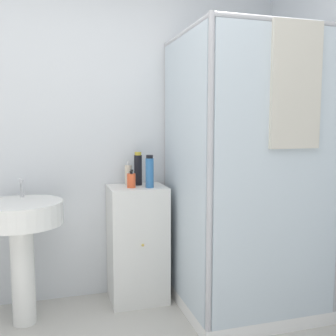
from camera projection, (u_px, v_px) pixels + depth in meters
The scene contains 8 objects.
wall_back at pixel (71, 137), 2.98m from camera, with size 6.40×0.06×2.50m, color silver.
shower_enclosure at pixel (241, 239), 2.82m from camera, with size 0.95×0.98×1.98m.
vanity_cabinet at pixel (137, 244), 3.00m from camera, with size 0.42×0.38×0.88m.
sink at pixel (21, 230), 2.61m from camera, with size 0.55×0.55×0.97m.
soap_dispenser at pixel (131, 180), 2.88m from camera, with size 0.06×0.06×0.14m.
shampoo_bottle_tall_black at pixel (138, 169), 2.99m from camera, with size 0.06×0.06×0.25m.
shampoo_bottle_blue at pixel (150, 172), 2.87m from camera, with size 0.06×0.06×0.24m.
lotion_bottle_white at pixel (128, 175), 3.02m from camera, with size 0.05×0.05×0.18m.
Camera 1 is at (-0.14, -1.38, 1.35)m, focal length 42.00 mm.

